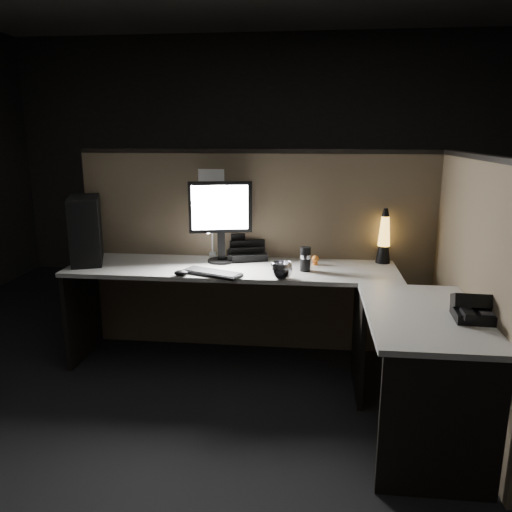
# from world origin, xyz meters

# --- Properties ---
(floor) EXTENTS (6.00, 6.00, 0.00)m
(floor) POSITION_xyz_m (0.00, 0.00, 0.00)
(floor) COLOR black
(floor) RESTS_ON ground
(room_shell) EXTENTS (6.00, 6.00, 6.00)m
(room_shell) POSITION_xyz_m (0.00, 0.00, 1.62)
(room_shell) COLOR silver
(room_shell) RESTS_ON ground
(partition_back) EXTENTS (2.66, 0.06, 1.50)m
(partition_back) POSITION_xyz_m (0.00, 0.93, 0.75)
(partition_back) COLOR brown
(partition_back) RESTS_ON ground
(partition_right) EXTENTS (0.06, 1.66, 1.50)m
(partition_right) POSITION_xyz_m (1.33, 0.10, 0.75)
(partition_right) COLOR brown
(partition_right) RESTS_ON ground
(desk) EXTENTS (2.60, 1.60, 0.73)m
(desk) POSITION_xyz_m (0.18, 0.25, 0.58)
(desk) COLOR beige
(desk) RESTS_ON ground
(pc_tower) EXTENTS (0.35, 0.49, 0.47)m
(pc_tower) POSITION_xyz_m (-1.22, 0.63, 0.97)
(pc_tower) COLOR black
(pc_tower) RESTS_ON desk
(monitor) EXTENTS (0.45, 0.19, 0.58)m
(monitor) POSITION_xyz_m (-0.25, 0.74, 1.08)
(monitor) COLOR black
(monitor) RESTS_ON desk
(keyboard) EXTENTS (0.43, 0.28, 0.02)m
(keyboard) POSITION_xyz_m (-0.25, 0.39, 0.74)
(keyboard) COLOR black
(keyboard) RESTS_ON desk
(mouse) EXTENTS (0.10, 0.08, 0.04)m
(mouse) POSITION_xyz_m (-0.45, 0.34, 0.75)
(mouse) COLOR black
(mouse) RESTS_ON desk
(clip_lamp) EXTENTS (0.05, 0.20, 0.26)m
(clip_lamp) POSITION_xyz_m (-0.34, 0.81, 0.88)
(clip_lamp) COLOR silver
(clip_lamp) RESTS_ON desk
(organizer) EXTENTS (0.33, 0.31, 0.20)m
(organizer) POSITION_xyz_m (-0.07, 0.85, 0.78)
(organizer) COLOR black
(organizer) RESTS_ON desk
(lava_lamp) EXTENTS (0.11, 0.11, 0.40)m
(lava_lamp) POSITION_xyz_m (0.92, 0.84, 0.89)
(lava_lamp) COLOR black
(lava_lamp) RESTS_ON desk
(travel_mug) EXTENTS (0.07, 0.07, 0.17)m
(travel_mug) POSITION_xyz_m (0.36, 0.54, 0.81)
(travel_mug) COLOR black
(travel_mug) RESTS_ON desk
(steel_mug) EXTENTS (0.15, 0.15, 0.11)m
(steel_mug) POSITION_xyz_m (0.21, 0.34, 0.79)
(steel_mug) COLOR #B2B1B8
(steel_mug) RESTS_ON desk
(figurine) EXTENTS (0.05, 0.05, 0.05)m
(figurine) POSITION_xyz_m (0.43, 0.71, 0.77)
(figurine) COLOR orange
(figurine) RESTS_ON desk
(pinned_paper) EXTENTS (0.19, 0.00, 0.28)m
(pinned_paper) POSITION_xyz_m (-0.34, 0.90, 1.25)
(pinned_paper) COLOR white
(pinned_paper) RESTS_ON partition_back
(desk_phone) EXTENTS (0.24, 0.25, 0.14)m
(desk_phone) POSITION_xyz_m (1.24, -0.26, 0.78)
(desk_phone) COLOR black
(desk_phone) RESTS_ON desk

